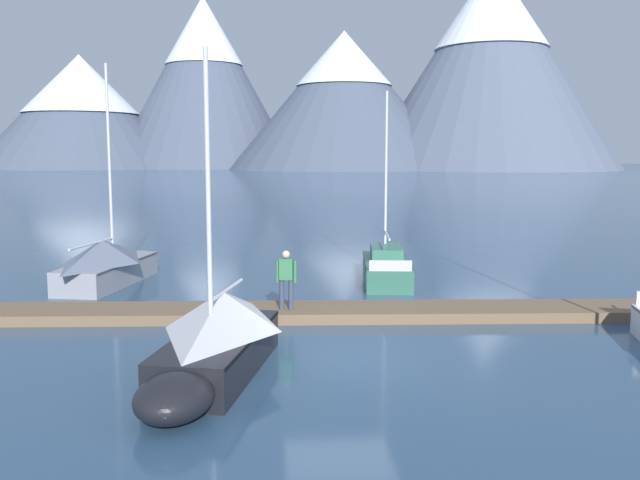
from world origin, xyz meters
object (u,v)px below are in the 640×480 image
(sailboat_nearest_berth, at_px, (109,262))
(sailboat_second_berth, at_px, (215,340))
(person_on_dock, at_px, (286,276))
(sailboat_mid_dock_port, at_px, (385,265))

(sailboat_nearest_berth, relative_size, sailboat_second_berth, 1.17)
(sailboat_second_berth, bearing_deg, person_on_dock, 71.75)
(sailboat_nearest_berth, relative_size, sailboat_mid_dock_port, 1.12)
(sailboat_nearest_berth, bearing_deg, sailboat_mid_dock_port, 1.15)
(sailboat_nearest_berth, height_order, person_on_dock, sailboat_nearest_berth)
(person_on_dock, bearing_deg, sailboat_nearest_berth, 136.61)
(sailboat_mid_dock_port, relative_size, person_on_dock, 4.15)
(sailboat_second_berth, xyz_separation_m, sailboat_mid_dock_port, (5.49, 11.02, -0.27))
(sailboat_nearest_berth, distance_m, person_on_dock, 8.65)
(sailboat_second_berth, height_order, person_on_dock, sailboat_second_berth)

